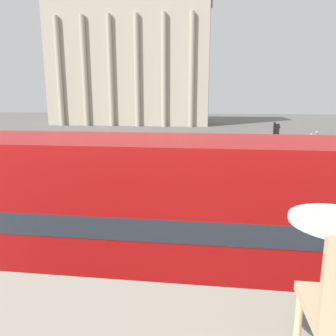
{
  "coord_description": "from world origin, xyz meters",
  "views": [
    {
      "loc": [
        0.29,
        -2.33,
        5.02
      ],
      "look_at": [
        -2.01,
        15.52,
        1.1
      ],
      "focal_mm": 35.0,
      "sensor_mm": 36.0,
      "label": 1
    }
  ],
  "objects": [
    {
      "name": "car_navy",
      "position": [
        0.36,
        26.14,
        0.7
      ],
      "size": [
        4.2,
        1.93,
        1.35
      ],
      "rotation": [
        0.0,
        0.0,
        3.27
      ],
      "color": "black",
      "rests_on": "ground_plane"
    },
    {
      "name": "traffic_light_near",
      "position": [
        -0.58,
        9.43,
        2.2
      ],
      "size": [
        0.42,
        0.24,
        3.34
      ],
      "color": "black",
      "rests_on": "ground_plane"
    },
    {
      "name": "double_decker_bus",
      "position": [
        0.2,
        4.49,
        2.31
      ],
      "size": [
        10.76,
        2.66,
        4.15
      ],
      "rotation": [
        0.0,
        0.0,
        -0.01
      ],
      "color": "black",
      "rests_on": "ground_plane"
    },
    {
      "name": "pedestrian_grey",
      "position": [
        10.42,
        30.57,
        1.05
      ],
      "size": [
        0.32,
        0.32,
        1.81
      ],
      "rotation": [
        0.0,
        0.0,
        1.52
      ],
      "color": "#282B33",
      "rests_on": "ground_plane"
    },
    {
      "name": "pedestrian_white",
      "position": [
        9.4,
        28.67,
        1.05
      ],
      "size": [
        0.32,
        0.32,
        1.8
      ],
      "rotation": [
        0.0,
        0.0,
        1.48
      ],
      "color": "#282B33",
      "rests_on": "ground_plane"
    },
    {
      "name": "plaza_building_left",
      "position": [
        -14.56,
        59.82,
        11.06
      ],
      "size": [
        29.37,
        12.47,
        22.14
      ],
      "color": "#B2A893",
      "rests_on": "ground_plane"
    },
    {
      "name": "traffic_light_mid",
      "position": [
        4.12,
        17.66,
        2.34
      ],
      "size": [
        0.42,
        0.24,
        3.57
      ],
      "color": "black",
      "rests_on": "ground_plane"
    }
  ]
}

